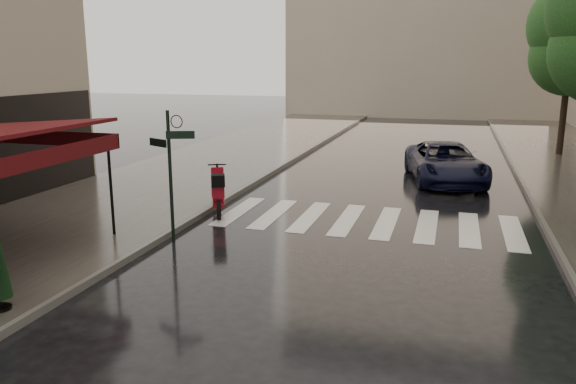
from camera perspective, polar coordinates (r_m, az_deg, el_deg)
The scene contains 9 objects.
ground at distance 10.72m, azimuth -13.35°, elevation -10.16°, with size 120.00×120.00×0.00m, color black.
sidewalk_near at distance 22.98m, azimuth -8.40°, elevation 2.62°, with size 6.00×60.00×0.12m, color #38332D.
curb_near at distance 21.88m, azimuth -1.13°, elevation 2.28°, with size 0.12×60.00×0.16m, color #595651.
curb_far at distance 21.03m, azimuth 22.67°, elevation 0.82°, with size 0.12×60.00×0.16m, color #595651.
crosswalk at distance 15.22m, azimuth 8.00°, elevation -2.93°, with size 7.85×3.20×0.01m.
signpost at distance 13.28m, azimuth -11.88°, elevation 2.67°, with size 1.17×0.29×3.10m.
tree_far at distance 27.92m, azimuth 26.92°, elevation 14.34°, with size 3.80×3.80×8.16m.
scooter at distance 15.82m, azimuth -7.12°, elevation -0.07°, with size 1.03×1.83×1.29m.
parked_car at distance 20.68m, azimuth 15.69°, elevation 2.91°, with size 2.31×5.00×1.39m, color black.
Camera 1 is at (5.05, -8.49, 4.16)m, focal length 35.00 mm.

